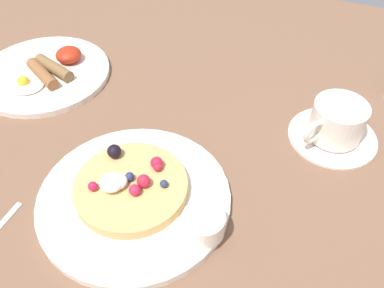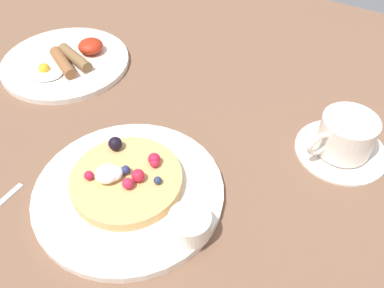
{
  "view_description": "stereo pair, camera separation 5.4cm",
  "coord_description": "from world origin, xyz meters",
  "px_view_note": "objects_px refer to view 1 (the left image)",
  "views": [
    {
      "loc": [
        0.2,
        -0.34,
        0.44
      ],
      "look_at": [
        0.05,
        0.02,
        0.04
      ],
      "focal_mm": 38.36,
      "sensor_mm": 36.0,
      "label": 1
    },
    {
      "loc": [
        0.24,
        -0.32,
        0.44
      ],
      "look_at": [
        0.05,
        0.02,
        0.04
      ],
      "focal_mm": 38.36,
      "sensor_mm": 36.0,
      "label": 2
    }
  ],
  "objects_px": {
    "breakfast_plate": "(44,74)",
    "pancake_plate": "(135,198)",
    "coffee_saucer": "(332,136)",
    "syrup_ramekin": "(204,224)",
    "coffee_cup": "(337,120)"
  },
  "relations": [
    {
      "from": "breakfast_plate",
      "to": "syrup_ramekin",
      "type": "bearing_deg",
      "value": -27.33
    },
    {
      "from": "breakfast_plate",
      "to": "coffee_saucer",
      "type": "xyz_separation_m",
      "value": [
        0.51,
        0.04,
        -0.0
      ]
    },
    {
      "from": "pancake_plate",
      "to": "breakfast_plate",
      "type": "height_order",
      "value": "pancake_plate"
    },
    {
      "from": "pancake_plate",
      "to": "breakfast_plate",
      "type": "xyz_separation_m",
      "value": [
        -0.28,
        0.18,
        -0.0
      ]
    },
    {
      "from": "coffee_saucer",
      "to": "coffee_cup",
      "type": "distance_m",
      "value": 0.03
    },
    {
      "from": "pancake_plate",
      "to": "syrup_ramekin",
      "type": "height_order",
      "value": "syrup_ramekin"
    },
    {
      "from": "pancake_plate",
      "to": "coffee_cup",
      "type": "distance_m",
      "value": 0.32
    },
    {
      "from": "breakfast_plate",
      "to": "coffee_cup",
      "type": "bearing_deg",
      "value": 4.19
    },
    {
      "from": "breakfast_plate",
      "to": "coffee_cup",
      "type": "relative_size",
      "value": 2.34
    },
    {
      "from": "syrup_ramekin",
      "to": "breakfast_plate",
      "type": "xyz_separation_m",
      "value": [
        -0.39,
        0.2,
        -0.02
      ]
    },
    {
      "from": "pancake_plate",
      "to": "breakfast_plate",
      "type": "relative_size",
      "value": 1.09
    },
    {
      "from": "syrup_ramekin",
      "to": "coffee_cup",
      "type": "bearing_deg",
      "value": 63.35
    },
    {
      "from": "breakfast_plate",
      "to": "pancake_plate",
      "type": "bearing_deg",
      "value": -33.09
    },
    {
      "from": "syrup_ramekin",
      "to": "coffee_saucer",
      "type": "relative_size",
      "value": 0.39
    },
    {
      "from": "breakfast_plate",
      "to": "coffee_saucer",
      "type": "bearing_deg",
      "value": 4.33
    }
  ]
}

